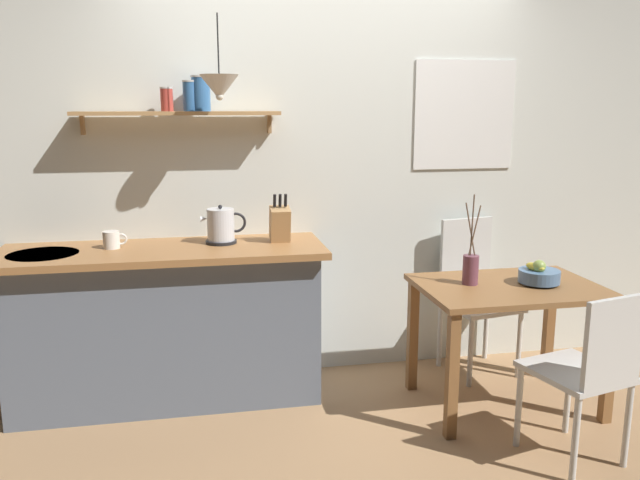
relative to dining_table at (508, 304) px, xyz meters
The scene contains 13 objects.
ground_plane 1.11m from the dining_table, behind, with size 14.00×14.00×0.00m, color #A87F56.
back_wall 1.29m from the dining_table, 132.32° to the left, with size 6.80×0.11×2.70m.
kitchen_counter 1.98m from the dining_table, 166.68° to the left, with size 1.83×0.63×0.93m.
wall_shelf 2.17m from the dining_table, 160.27° to the left, with size 1.18×0.20×0.33m.
dining_table is the anchor object (origin of this frame).
dining_chair_near 0.69m from the dining_table, 83.34° to the right, with size 0.49×0.52×0.88m.
dining_chair_far 0.57m from the dining_table, 85.53° to the left, with size 0.50×0.48×1.00m.
fruit_bowl 0.24m from the dining_table, ahead, with size 0.23×0.23×0.15m.
twig_vase 0.30m from the dining_table, 163.96° to the left, with size 0.09×0.09×0.51m.
electric_kettle 1.72m from the dining_table, 162.29° to the left, with size 0.27×0.18×0.23m.
knife_block 1.40m from the dining_table, 159.01° to the left, with size 0.11×0.15×0.29m.
coffee_mug_by_sink 2.28m from the dining_table, 167.55° to the left, with size 0.13×0.09×0.10m.
pendant_lamp 2.02m from the dining_table, 166.97° to the left, with size 0.21×0.21×0.45m.
Camera 1 is at (-0.82, -3.39, 1.73)m, focal length 36.30 mm.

